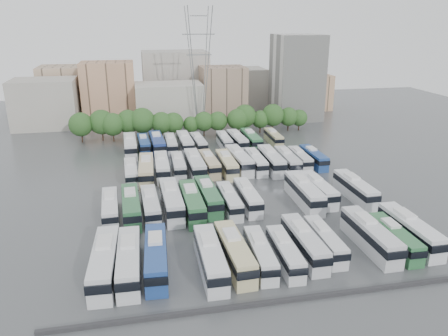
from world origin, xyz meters
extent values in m
plane|color=#424447|center=(0.00, 0.00, 0.00)|extent=(220.00, 220.00, 0.00)
cube|color=#2D2D30|center=(0.00, -33.00, 0.25)|extent=(56.00, 0.50, 0.50)
cylinder|color=black|center=(-30.33, 42.02, 1.29)|extent=(0.36, 0.36, 2.58)
sphere|color=#234C1E|center=(-30.33, 42.02, 4.78)|extent=(6.18, 6.18, 6.18)
cylinder|color=black|center=(-25.17, 42.75, 1.35)|extent=(0.36, 0.36, 2.69)
sphere|color=#234C1E|center=(-25.17, 42.75, 5.00)|extent=(6.46, 6.46, 6.46)
cylinder|color=black|center=(-22.34, 41.25, 1.24)|extent=(0.36, 0.36, 2.48)
sphere|color=#234C1E|center=(-22.34, 41.25, 4.60)|extent=(5.94, 5.94, 5.94)
cylinder|color=black|center=(-18.33, 42.83, 1.30)|extent=(0.36, 0.36, 2.59)
sphere|color=#234C1E|center=(-18.33, 42.83, 4.82)|extent=(6.23, 6.23, 6.23)
cylinder|color=black|center=(-14.68, 41.82, 1.39)|extent=(0.36, 0.36, 2.78)
sphere|color=#234C1E|center=(-14.68, 41.82, 5.16)|extent=(6.67, 6.67, 6.67)
cylinder|color=black|center=(-9.70, 41.32, 1.19)|extent=(0.36, 0.36, 2.39)
sphere|color=#234C1E|center=(-9.70, 41.32, 4.43)|extent=(5.73, 5.73, 5.73)
cylinder|color=black|center=(-6.52, 41.60, 1.14)|extent=(0.36, 0.36, 2.28)
sphere|color=#234C1E|center=(-6.52, 41.60, 4.23)|extent=(5.46, 5.46, 5.46)
cylinder|color=black|center=(-1.69, 42.19, 0.91)|extent=(0.36, 0.36, 1.82)
sphere|color=#234C1E|center=(-1.69, 42.19, 3.37)|extent=(4.36, 4.36, 4.36)
cylinder|color=black|center=(1.77, 41.90, 1.11)|extent=(0.36, 0.36, 2.21)
sphere|color=#234C1E|center=(1.77, 41.90, 4.11)|extent=(5.32, 5.32, 5.32)
cylinder|color=black|center=(5.66, 41.74, 1.09)|extent=(0.36, 0.36, 2.18)
sphere|color=#234C1E|center=(5.66, 41.74, 4.06)|extent=(5.24, 5.24, 5.24)
cylinder|color=black|center=(10.96, 41.17, 1.19)|extent=(0.36, 0.36, 2.39)
sphere|color=#234C1E|center=(10.96, 41.17, 4.44)|extent=(5.74, 5.74, 5.74)
cylinder|color=black|center=(13.48, 42.82, 1.32)|extent=(0.36, 0.36, 2.65)
sphere|color=#234C1E|center=(13.48, 42.82, 4.91)|extent=(6.35, 6.35, 6.35)
cylinder|color=black|center=(17.92, 42.52, 1.03)|extent=(0.36, 0.36, 2.06)
sphere|color=#234C1E|center=(17.92, 42.52, 3.83)|extent=(4.95, 4.95, 4.95)
cylinder|color=black|center=(21.57, 42.59, 1.30)|extent=(0.36, 0.36, 2.60)
sphere|color=#234C1E|center=(21.57, 42.59, 4.84)|extent=(6.25, 6.25, 6.25)
cylinder|color=black|center=(26.34, 42.84, 1.11)|extent=(0.36, 0.36, 2.22)
sphere|color=#234C1E|center=(26.34, 42.84, 4.11)|extent=(5.32, 5.32, 5.32)
cylinder|color=black|center=(29.55, 42.75, 0.99)|extent=(0.36, 0.36, 1.97)
sphere|color=#234C1E|center=(29.55, 42.75, 3.66)|extent=(4.73, 4.73, 4.73)
cube|color=#9E998E|center=(-42.00, 62.00, 7.00)|extent=(18.00, 14.00, 14.00)
cube|color=tan|center=(-24.00, 68.00, 9.00)|extent=(16.00, 12.00, 18.00)
cube|color=#ADA89E|center=(-6.00, 60.00, 6.00)|extent=(20.00, 14.00, 12.00)
cube|color=gray|center=(12.00, 66.00, 8.00)|extent=(14.00, 12.00, 16.00)
cube|color=gray|center=(-2.00, 80.00, 10.00)|extent=(22.00, 16.00, 20.00)
cube|color=tan|center=(-38.00, 78.00, 8.00)|extent=(16.00, 14.00, 16.00)
cube|color=#A39E93|center=(20.00, 78.00, 7.00)|extent=(18.00, 14.00, 14.00)
cube|color=tan|center=(44.00, 72.00, 6.00)|extent=(14.00, 12.00, 12.00)
cube|color=gray|center=(-14.00, 74.00, 5.00)|extent=(12.00, 10.00, 10.00)
cube|color=silver|center=(34.00, 58.00, 13.00)|extent=(14.00, 14.00, 26.00)
cylinder|color=slate|center=(0.00, 48.00, 17.00)|extent=(2.90, 2.91, 33.83)
cylinder|color=slate|center=(0.00, 52.00, 17.00)|extent=(2.90, 2.91, 33.83)
cylinder|color=slate|center=(4.00, 48.00, 17.00)|extent=(2.90, 2.91, 33.83)
cylinder|color=slate|center=(4.00, 52.00, 17.00)|extent=(2.90, 2.91, 33.83)
cube|color=slate|center=(2.00, 50.00, 31.28)|extent=(4.50, 0.30, 0.30)
cube|color=slate|center=(2.00, 50.00, 26.52)|extent=(9.00, 0.30, 0.30)
cube|color=slate|center=(2.00, 50.00, 21.08)|extent=(7.00, 0.30, 0.30)
cube|color=silver|center=(-21.35, -23.36, 1.88)|extent=(3.41, 13.39, 3.76)
cube|color=black|center=(-21.35, -23.52, 2.60)|extent=(3.55, 13.60, 1.11)
cube|color=silver|center=(-21.27, -21.70, 4.01)|extent=(2.04, 3.62, 0.49)
cube|color=silver|center=(-18.36, -23.57, 1.81)|extent=(3.01, 12.86, 3.63)
cube|color=black|center=(-18.36, -23.73, 2.51)|extent=(3.14, 13.05, 1.07)
cube|color=silver|center=(-18.32, -21.97, 3.86)|extent=(1.89, 3.45, 0.47)
cube|color=navy|center=(-14.96, -23.19, 1.79)|extent=(3.33, 12.75, 3.58)
cube|color=black|center=(-14.97, -23.34, 2.47)|extent=(3.46, 12.94, 1.05)
cube|color=silver|center=(-14.88, -21.61, 3.81)|extent=(1.96, 3.45, 0.46)
cube|color=silver|center=(-8.17, -24.81, 1.79)|extent=(2.85, 12.65, 3.57)
cube|color=black|center=(-8.18, -24.97, 2.47)|extent=(2.98, 12.84, 1.05)
cube|color=silver|center=(-8.15, -23.23, 3.80)|extent=(1.83, 3.39, 0.46)
cube|color=beige|center=(-4.85, -24.08, 1.77)|extent=(3.07, 12.58, 3.54)
cube|color=black|center=(-4.85, -24.23, 2.45)|extent=(3.20, 12.77, 1.04)
cube|color=silver|center=(-4.90, -22.52, 3.77)|extent=(1.88, 3.39, 0.46)
cube|color=silver|center=(-1.53, -24.70, 1.54)|extent=(2.83, 10.95, 3.07)
cube|color=black|center=(-1.53, -24.83, 2.12)|extent=(2.95, 11.12, 0.90)
cube|color=silver|center=(-1.46, -23.34, 3.27)|extent=(1.68, 2.97, 0.40)
cube|color=silver|center=(1.76, -25.04, 1.52)|extent=(2.59, 10.77, 3.03)
cube|color=black|center=(1.76, -25.18, 2.10)|extent=(2.70, 10.94, 0.89)
cube|color=silver|center=(1.80, -23.70, 3.23)|extent=(1.60, 2.90, 0.39)
cube|color=silver|center=(5.11, -23.36, 1.72)|extent=(2.58, 12.12, 3.43)
cube|color=black|center=(5.11, -23.51, 2.37)|extent=(2.71, 12.30, 1.01)
cube|color=silver|center=(5.11, -21.84, 3.65)|extent=(1.72, 3.23, 0.44)
cube|color=silver|center=(8.24, -23.07, 1.52)|extent=(2.47, 10.79, 3.05)
cube|color=black|center=(8.23, -23.21, 2.11)|extent=(2.58, 10.95, 0.90)
cube|color=silver|center=(8.26, -21.73, 3.24)|extent=(1.57, 2.89, 0.39)
cube|color=silver|center=(14.91, -23.46, 1.83)|extent=(2.75, 12.90, 3.65)
cube|color=black|center=(14.91, -23.62, 2.53)|extent=(2.88, 13.09, 1.07)
cube|color=silver|center=(14.91, -21.85, 3.89)|extent=(1.83, 3.44, 0.47)
cube|color=#2D693B|center=(18.17, -24.36, 1.56)|extent=(2.49, 11.05, 3.12)
cube|color=black|center=(18.17, -24.50, 2.16)|extent=(2.61, 11.22, 0.92)
cube|color=silver|center=(18.19, -22.98, 3.33)|extent=(1.60, 2.96, 0.40)
cube|color=silver|center=(21.33, -23.16, 1.81)|extent=(2.84, 12.83, 3.63)
cube|color=black|center=(21.33, -23.32, 2.51)|extent=(2.97, 13.02, 1.07)
cube|color=silver|center=(21.31, -21.56, 3.86)|extent=(1.85, 3.43, 0.47)
cube|color=silver|center=(-21.34, -6.04, 1.62)|extent=(2.93, 11.53, 3.24)
cube|color=black|center=(-21.33, -6.18, 2.24)|extent=(3.05, 11.70, 0.95)
cube|color=silver|center=(-21.40, -4.61, 3.45)|extent=(1.75, 3.12, 0.42)
cube|color=#2B663B|center=(-18.02, -6.34, 1.78)|extent=(3.09, 12.63, 3.55)
cube|color=black|center=(-18.02, -6.50, 2.46)|extent=(3.22, 12.82, 1.05)
cube|color=silver|center=(-18.08, -4.77, 3.78)|extent=(1.89, 3.40, 0.46)
cube|color=silver|center=(-14.90, -6.45, 1.63)|extent=(2.83, 11.61, 3.27)
cube|color=black|center=(-14.90, -6.59, 2.26)|extent=(2.96, 11.79, 0.96)
cube|color=silver|center=(-14.95, -5.01, 3.48)|extent=(1.74, 3.13, 0.42)
cube|color=silver|center=(-11.40, -5.71, 1.89)|extent=(3.12, 13.37, 3.77)
cube|color=black|center=(-11.40, -5.88, 2.61)|extent=(3.26, 13.58, 1.11)
cube|color=silver|center=(-11.44, -4.05, 4.02)|extent=(1.96, 3.59, 0.49)
cube|color=#2D6A3A|center=(-8.16, -7.12, 1.84)|extent=(2.90, 13.03, 3.68)
cube|color=black|center=(-8.16, -7.28, 2.55)|extent=(3.03, 13.22, 1.08)
cube|color=silver|center=(-8.18, -5.50, 3.92)|extent=(1.88, 3.49, 0.48)
cube|color=#2C683E|center=(-5.05, -4.74, 1.76)|extent=(3.06, 12.51, 3.52)
cube|color=black|center=(-5.04, -4.90, 2.43)|extent=(3.19, 12.70, 1.04)
cube|color=silver|center=(-5.10, -3.19, 3.75)|extent=(1.87, 3.37, 0.46)
cube|color=silver|center=(-1.78, -6.82, 1.56)|extent=(2.41, 11.04, 3.13)
cube|color=black|center=(-1.78, -6.96, 2.16)|extent=(2.52, 11.21, 0.92)
cube|color=silver|center=(-1.79, -5.44, 3.33)|extent=(1.58, 2.95, 0.40)
cube|color=silver|center=(1.61, -6.05, 1.63)|extent=(2.47, 11.49, 3.25)
cube|color=black|center=(1.61, -6.19, 2.25)|extent=(2.59, 11.66, 0.96)
cube|color=silver|center=(1.62, -4.62, 3.46)|extent=(1.64, 3.07, 0.42)
cube|color=silver|center=(11.65, -6.62, 1.87)|extent=(3.02, 13.25, 3.74)
cube|color=black|center=(11.65, -6.78, 2.59)|extent=(3.16, 13.45, 1.10)
cube|color=silver|center=(11.68, -4.97, 3.98)|extent=(1.93, 3.55, 0.48)
cube|color=silver|center=(14.82, -5.40, 1.69)|extent=(2.68, 11.96, 3.38)
cube|color=black|center=(14.83, -5.55, 2.34)|extent=(2.80, 12.14, 0.99)
cube|color=silver|center=(14.81, -3.91, 3.60)|extent=(1.73, 3.20, 0.44)
cube|color=silver|center=(21.37, -6.60, 1.75)|extent=(2.70, 12.37, 3.50)
cube|color=black|center=(21.38, -6.75, 2.42)|extent=(2.82, 12.55, 1.03)
cube|color=silver|center=(21.37, -5.05, 3.73)|extent=(1.77, 3.30, 0.45)
cube|color=silver|center=(-17.97, 10.95, 1.56)|extent=(2.70, 11.10, 3.13)
cube|color=black|center=(-17.97, 10.81, 2.16)|extent=(2.81, 11.27, 0.92)
cube|color=silver|center=(-18.02, 12.33, 3.33)|extent=(1.66, 2.99, 0.40)
cube|color=#CCB98C|center=(-14.92, 10.83, 1.85)|extent=(3.33, 13.17, 3.70)
cube|color=black|center=(-14.92, 10.67, 2.56)|extent=(3.47, 13.37, 1.09)
cube|color=silver|center=(-14.85, 12.46, 3.94)|extent=(2.00, 3.56, 0.48)
cube|color=silver|center=(-11.71, 12.59, 1.75)|extent=(2.88, 12.38, 3.49)
cube|color=black|center=(-11.72, 12.43, 2.41)|extent=(3.01, 12.57, 1.03)
cube|color=silver|center=(-11.68, 14.13, 3.72)|extent=(1.82, 3.32, 0.45)
cube|color=silver|center=(-8.27, 13.08, 1.60)|extent=(2.65, 11.35, 3.20)
cube|color=black|center=(-8.28, 12.94, 2.21)|extent=(2.77, 11.52, 0.94)
cube|color=silver|center=(-8.24, 14.49, 3.41)|extent=(1.67, 3.05, 0.41)
cube|color=silver|center=(-4.96, 12.12, 1.85)|extent=(2.95, 13.13, 3.71)
cube|color=black|center=(-4.95, 11.96, 2.56)|extent=(3.09, 13.33, 1.09)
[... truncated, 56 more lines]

